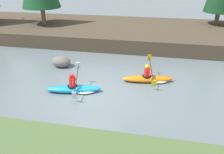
% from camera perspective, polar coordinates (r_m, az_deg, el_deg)
% --- Properties ---
extents(ground_plane, '(90.00, 90.00, 0.00)m').
position_cam_1_polar(ground_plane, '(10.61, -5.64, -4.78)').
color(ground_plane, slate).
extents(riverbank_far, '(44.00, 8.26, 1.03)m').
position_cam_1_polar(riverbank_far, '(19.37, 2.50, 11.72)').
color(riverbank_far, '#473D2D').
rests_on(riverbank_far, ground).
extents(kayaker_lead, '(2.79, 2.06, 1.20)m').
position_cam_1_polar(kayaker_lead, '(11.87, 9.75, -0.34)').
color(kayaker_lead, orange).
rests_on(kayaker_lead, ground).
extents(kayaker_middle, '(2.79, 2.06, 1.20)m').
position_cam_1_polar(kayaker_middle, '(10.89, -9.40, -2.94)').
color(kayaker_middle, '#1993D6').
rests_on(kayaker_middle, ground).
extents(boulder_midstream, '(1.16, 0.91, 0.66)m').
position_cam_1_polar(boulder_midstream, '(13.84, -13.11, 3.96)').
color(boulder_midstream, slate).
rests_on(boulder_midstream, ground).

